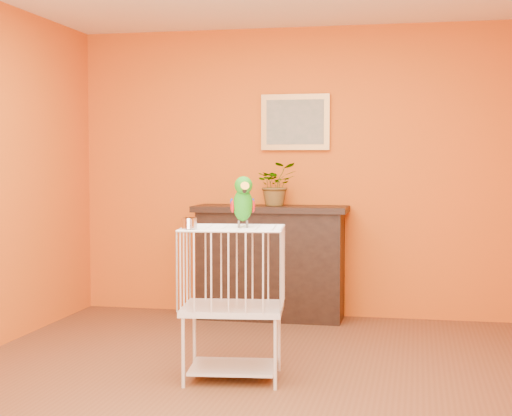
# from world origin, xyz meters

# --- Properties ---
(ground) EXTENTS (4.50, 4.50, 0.00)m
(ground) POSITION_xyz_m (0.00, 0.00, 0.00)
(ground) COLOR brown
(ground) RESTS_ON ground
(room_shell) EXTENTS (4.50, 4.50, 4.50)m
(room_shell) POSITION_xyz_m (0.00, 0.00, 1.58)
(room_shell) COLOR #CB5813
(room_shell) RESTS_ON ground
(console_cabinet) EXTENTS (1.35, 0.49, 1.01)m
(console_cabinet) POSITION_xyz_m (-0.19, 2.01, 0.50)
(console_cabinet) COLOR black
(console_cabinet) RESTS_ON ground
(potted_plant) EXTENTS (0.46, 0.48, 0.30)m
(potted_plant) POSITION_xyz_m (-0.14, 2.05, 1.15)
(potted_plant) COLOR #26722D
(potted_plant) RESTS_ON console_cabinet
(framed_picture) EXTENTS (0.62, 0.04, 0.50)m
(framed_picture) POSITION_xyz_m (0.00, 2.22, 1.75)
(framed_picture) COLOR #C48B46
(framed_picture) RESTS_ON room_shell
(birdcage) EXTENTS (0.69, 0.56, 0.98)m
(birdcage) POSITION_xyz_m (-0.06, 0.06, 0.51)
(birdcage) COLOR silver
(birdcage) RESTS_ON ground
(feed_cup) EXTENTS (0.09, 0.09, 0.07)m
(feed_cup) POSITION_xyz_m (-0.29, -0.14, 1.02)
(feed_cup) COLOR silver
(feed_cup) RESTS_ON birdcage
(parrot) EXTENTS (0.18, 0.29, 0.33)m
(parrot) POSITION_xyz_m (-0.00, 0.07, 1.15)
(parrot) COLOR #59544C
(parrot) RESTS_ON birdcage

